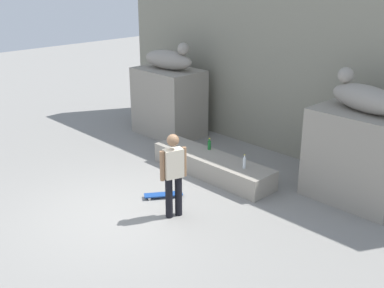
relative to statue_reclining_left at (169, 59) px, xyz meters
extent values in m
plane|color=gray|center=(2.84, -3.88, -2.17)|extent=(40.00, 40.00, 0.00)
cube|color=gray|center=(2.84, 1.32, 0.39)|extent=(10.85, 0.60, 5.12)
cube|color=gray|center=(-0.04, 0.00, -1.22)|extent=(1.88, 1.27, 1.88)
cube|color=gray|center=(5.71, 0.00, -1.22)|extent=(1.88, 1.27, 1.88)
ellipsoid|color=gray|center=(-0.04, 0.00, -0.02)|extent=(1.66, 0.75, 0.52)
sphere|color=gray|center=(0.51, 0.06, 0.33)|extent=(0.32, 0.32, 0.32)
ellipsoid|color=gray|center=(5.71, 0.00, -0.02)|extent=(1.69, 0.93, 0.52)
sphere|color=gray|center=(5.18, 0.13, 0.33)|extent=(0.32, 0.32, 0.32)
cube|color=gray|center=(2.84, -1.24, -1.93)|extent=(3.15, 0.80, 0.46)
cylinder|color=black|center=(3.63, -3.27, -1.76)|extent=(0.14, 0.14, 0.82)
cylinder|color=black|center=(3.69, -3.08, -1.76)|extent=(0.14, 0.14, 0.82)
cube|color=beige|center=(3.66, -3.17, -1.07)|extent=(0.30, 0.40, 0.56)
sphere|color=#8C6647|center=(3.66, -3.17, -0.61)|extent=(0.23, 0.23, 0.23)
cylinder|color=#8C6647|center=(3.60, -3.39, -1.08)|extent=(0.09, 0.09, 0.58)
cylinder|color=#8C6647|center=(3.73, -2.96, -1.08)|extent=(0.09, 0.09, 0.58)
cube|color=navy|center=(2.93, -2.81, -2.10)|extent=(0.62, 0.77, 0.02)
cylinder|color=white|center=(3.04, -2.52, -2.14)|extent=(0.06, 0.06, 0.06)
cylinder|color=white|center=(3.15, -2.60, -2.14)|extent=(0.06, 0.06, 0.06)
cylinder|color=white|center=(2.70, -3.01, -2.14)|extent=(0.06, 0.06, 0.06)
cylinder|color=white|center=(2.82, -3.09, -2.14)|extent=(0.06, 0.06, 0.06)
cylinder|color=#1E722D|center=(2.48, -0.97, -1.60)|extent=(0.08, 0.08, 0.21)
cylinder|color=#1E722D|center=(2.48, -0.97, -1.46)|extent=(0.04, 0.04, 0.06)
cylinder|color=yellow|center=(2.48, -0.97, -1.43)|extent=(0.04, 0.04, 0.01)
cylinder|color=silver|center=(3.79, -1.25, -1.58)|extent=(0.06, 0.06, 0.24)
cylinder|color=silver|center=(3.79, -1.25, -1.43)|extent=(0.03, 0.03, 0.06)
cylinder|color=yellow|center=(3.79, -1.25, -1.39)|extent=(0.04, 0.04, 0.01)
camera|label=1|loc=(9.76, -8.61, 2.35)|focal=44.55mm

